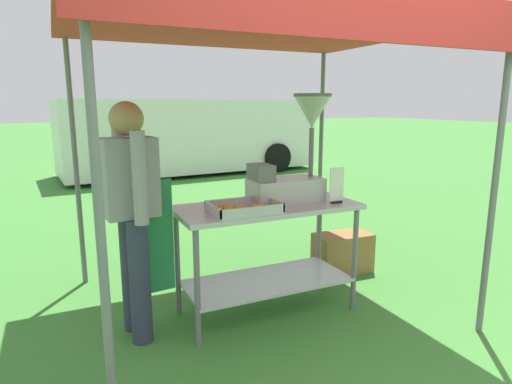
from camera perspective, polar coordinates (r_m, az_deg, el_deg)
name	(u,v)px	position (r m, az deg, el deg)	size (l,w,h in m)	color
ground_plane	(155,196)	(7.86, -13.16, -0.48)	(70.00, 70.00, 0.00)	#3D7F33
stall_canopy	(262,32)	(3.26, 0.80, 20.36)	(2.70, 2.30, 2.18)	slate
donut_cart	(267,235)	(3.28, 1.48, -5.64)	(1.36, 0.60, 0.85)	#B7B7BC
donut_tray	(244,209)	(3.00, -1.57, -2.28)	(0.47, 0.32, 0.07)	#B7B7BC
donut_fryer	(294,159)	(3.32, 5.04, 4.41)	(0.64, 0.29, 0.81)	#B7B7BC
menu_sign	(337,188)	(3.31, 10.57, 0.56)	(0.13, 0.05, 0.27)	black
vendor	(132,210)	(2.99, -15.95, -2.24)	(0.46, 0.54, 1.61)	#2D3347
supply_crate	(343,253)	(4.29, 11.32, -7.84)	(0.55, 0.32, 0.37)	olive
van_white	(190,135)	(10.34, -8.67, 7.42)	(5.92, 2.43, 1.69)	white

